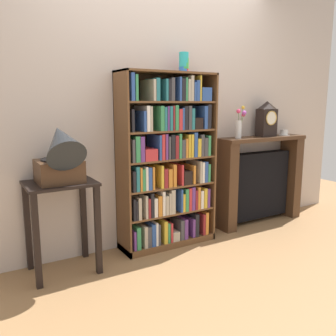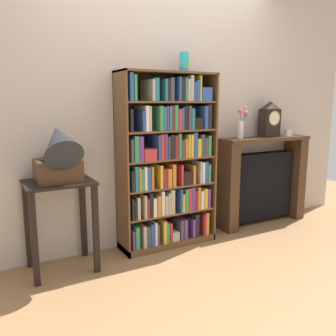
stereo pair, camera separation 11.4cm
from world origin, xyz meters
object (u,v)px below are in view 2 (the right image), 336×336
object	(u,v)px
bookshelf	(168,166)
mantel_clock	(270,119)
teacup_with_saucer	(288,133)
cup_stack	(184,62)
flower_vase	(242,125)
side_table_left	(60,207)
fireplace_mantel	(262,181)
gramophone	(59,153)

from	to	relation	value
bookshelf	mantel_clock	bearing A→B (deg)	0.86
bookshelf	teacup_with_saucer	xyz separation A→B (m)	(1.56, 0.02, 0.24)
cup_stack	flower_vase	bearing A→B (deg)	-0.45
side_table_left	teacup_with_saucer	size ratio (longest dim) A/B	5.45
bookshelf	cup_stack	size ratio (longest dim) A/B	8.91
mantel_clock	teacup_with_saucer	distance (m)	0.33
side_table_left	flower_vase	world-z (taller)	flower_vase
cup_stack	fireplace_mantel	distance (m)	1.60
cup_stack	side_table_left	world-z (taller)	cup_stack
bookshelf	side_table_left	world-z (taller)	bookshelf
bookshelf	cup_stack	bearing A→B (deg)	6.40
bookshelf	side_table_left	distance (m)	1.04
gramophone	fireplace_mantel	xyz separation A→B (m)	(2.23, 0.17, -0.49)
bookshelf	mantel_clock	world-z (taller)	bookshelf
fireplace_mantel	flower_vase	xyz separation A→B (m)	(-0.34, -0.03, 0.64)
cup_stack	gramophone	world-z (taller)	cup_stack
mantel_clock	cup_stack	bearing A→B (deg)	179.94
mantel_clock	fireplace_mantel	bearing A→B (deg)	153.17
fireplace_mantel	teacup_with_saucer	world-z (taller)	teacup_with_saucer
fireplace_mantel	side_table_left	bearing A→B (deg)	-177.48
bookshelf	flower_vase	world-z (taller)	bookshelf
gramophone	fireplace_mantel	world-z (taller)	gramophone
gramophone	mantel_clock	distance (m)	2.29
cup_stack	fireplace_mantel	xyz separation A→B (m)	(1.04, 0.02, -1.22)
gramophone	mantel_clock	world-z (taller)	mantel_clock
side_table_left	flower_vase	xyz separation A→B (m)	(1.88, 0.07, 0.59)
fireplace_mantel	gramophone	bearing A→B (deg)	-175.58
side_table_left	flower_vase	distance (m)	1.97
gramophone	mantel_clock	xyz separation A→B (m)	(2.28, 0.15, 0.20)
mantel_clock	side_table_left	bearing A→B (deg)	-178.17
gramophone	mantel_clock	size ratio (longest dim) A/B	1.39
fireplace_mantel	mantel_clock	world-z (taller)	mantel_clock
side_table_left	bookshelf	bearing A→B (deg)	3.04
bookshelf	gramophone	bearing A→B (deg)	-172.80
side_table_left	mantel_clock	distance (m)	2.37
fireplace_mantel	cup_stack	bearing A→B (deg)	-178.66
bookshelf	fireplace_mantel	world-z (taller)	bookshelf
side_table_left	gramophone	size ratio (longest dim) A/B	1.38
bookshelf	mantel_clock	xyz separation A→B (m)	(1.27, 0.02, 0.40)
bookshelf	mantel_clock	distance (m)	1.33
side_table_left	teacup_with_saucer	world-z (taller)	teacup_with_saucer
cup_stack	mantel_clock	bearing A→B (deg)	-0.06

